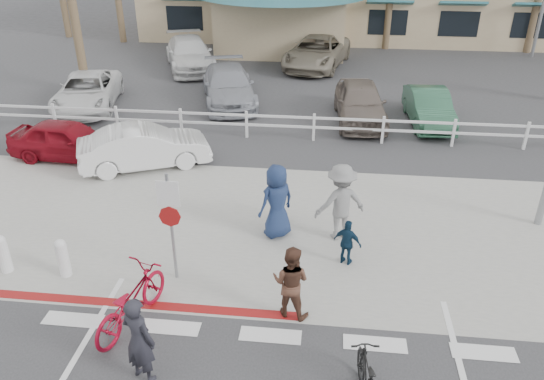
# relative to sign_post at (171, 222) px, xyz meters

# --- Properties ---
(ground) EXTENTS (140.00, 140.00, 0.00)m
(ground) POSITION_rel_sign_post_xyz_m (2.30, -2.20, -1.45)
(ground) COLOR #333335
(sidewalk_plaza) EXTENTS (22.00, 7.00, 0.01)m
(sidewalk_plaza) POSITION_rel_sign_post_xyz_m (2.30, 2.30, -1.44)
(sidewalk_plaza) COLOR gray
(sidewalk_plaza) RESTS_ON ground
(cross_street) EXTENTS (40.00, 5.00, 0.01)m
(cross_street) POSITION_rel_sign_post_xyz_m (2.30, 6.30, -1.45)
(cross_street) COLOR #333335
(cross_street) RESTS_ON ground
(parking_lot) EXTENTS (50.00, 16.00, 0.01)m
(parking_lot) POSITION_rel_sign_post_xyz_m (2.30, 15.80, -1.45)
(parking_lot) COLOR #333335
(parking_lot) RESTS_ON ground
(curb_red) EXTENTS (7.00, 0.25, 0.02)m
(curb_red) POSITION_rel_sign_post_xyz_m (-0.70, -1.00, -1.44)
(curb_red) COLOR maroon
(curb_red) RESTS_ON ground
(rail_fence) EXTENTS (29.40, 0.16, 1.00)m
(rail_fence) POSITION_rel_sign_post_xyz_m (2.80, 8.30, -0.95)
(rail_fence) COLOR silver
(rail_fence) RESTS_ON ground
(sign_post) EXTENTS (0.50, 0.10, 2.90)m
(sign_post) POSITION_rel_sign_post_xyz_m (0.00, 0.00, 0.00)
(sign_post) COLOR gray
(sign_post) RESTS_ON ground
(bollard_0) EXTENTS (0.26, 0.26, 0.95)m
(bollard_0) POSITION_rel_sign_post_xyz_m (-2.50, -0.20, -0.97)
(bollard_0) COLOR silver
(bollard_0) RESTS_ON ground
(bollard_1) EXTENTS (0.26, 0.26, 0.95)m
(bollard_1) POSITION_rel_sign_post_xyz_m (-3.90, -0.20, -0.97)
(bollard_1) COLOR silver
(bollard_1) RESTS_ON ground
(bike_red) EXTENTS (1.35, 2.30, 1.14)m
(bike_red) POSITION_rel_sign_post_xyz_m (-0.45, -1.54, -0.88)
(bike_red) COLOR maroon
(bike_red) RESTS_ON ground
(rider_red) EXTENTS (0.75, 0.63, 1.74)m
(rider_red) POSITION_rel_sign_post_xyz_m (0.21, -2.85, -0.58)
(rider_red) COLOR #212129
(rider_red) RESTS_ON ground
(rider_black) EXTENTS (0.90, 0.78, 1.60)m
(rider_black) POSITION_rel_sign_post_xyz_m (2.63, -0.90, -0.65)
(rider_black) COLOR #4F3023
(rider_black) RESTS_ON ground
(pedestrian_a) EXTENTS (1.47, 1.17, 1.99)m
(pedestrian_a) POSITION_rel_sign_post_xyz_m (3.60, 2.08, -0.46)
(pedestrian_a) COLOR gray
(pedestrian_a) RESTS_ON ground
(pedestrian_child) EXTENTS (0.73, 0.52, 1.14)m
(pedestrian_child) POSITION_rel_sign_post_xyz_m (3.78, 0.97, -0.88)
(pedestrian_child) COLOR #0F2941
(pedestrian_child) RESTS_ON ground
(pedestrian_b) EXTENTS (1.11, 1.08, 1.93)m
(pedestrian_b) POSITION_rel_sign_post_xyz_m (2.04, 2.01, -0.49)
(pedestrian_b) COLOR #1A294E
(pedestrian_b) RESTS_ON ground
(car_white_sedan) EXTENTS (4.29, 2.95, 1.34)m
(car_white_sedan) POSITION_rel_sign_post_xyz_m (-2.52, 5.55, -0.78)
(car_white_sedan) COLOR silver
(car_white_sedan) RESTS_ON ground
(car_red_compact) EXTENTS (3.86, 1.72, 1.29)m
(car_red_compact) POSITION_rel_sign_post_xyz_m (-5.23, 5.89, -0.81)
(car_red_compact) COLOR maroon
(car_red_compact) RESTS_ON ground
(lot_car_0) EXTENTS (3.24, 5.26, 1.36)m
(lot_car_0) POSITION_rel_sign_post_xyz_m (-6.71, 10.83, -0.77)
(lot_car_0) COLOR silver
(lot_car_0) RESTS_ON ground
(lot_car_1) EXTENTS (3.31, 5.39, 1.46)m
(lot_car_1) POSITION_rel_sign_post_xyz_m (-1.05, 12.11, -0.72)
(lot_car_1) COLOR gray
(lot_car_1) RESTS_ON ground
(lot_car_2) EXTENTS (2.13, 4.58, 1.52)m
(lot_car_2) POSITION_rel_sign_post_xyz_m (4.37, 10.46, -0.69)
(lot_car_2) COLOR #6D6158
(lot_car_2) RESTS_ON ground
(lot_car_3) EXTENTS (1.61, 4.02, 1.30)m
(lot_car_3) POSITION_rel_sign_post_xyz_m (6.96, 10.48, -0.80)
(lot_car_3) COLOR #2B5B41
(lot_car_3) RESTS_ON ground
(lot_car_4) EXTENTS (3.91, 5.72, 1.54)m
(lot_car_4) POSITION_rel_sign_post_xyz_m (-4.02, 17.17, -0.68)
(lot_car_4) COLOR silver
(lot_car_4) RESTS_ON ground
(lot_car_5) EXTENTS (3.72, 6.00, 1.55)m
(lot_car_5) POSITION_rel_sign_post_xyz_m (2.42, 18.26, -0.67)
(lot_car_5) COLOR gray
(lot_car_5) RESTS_ON ground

